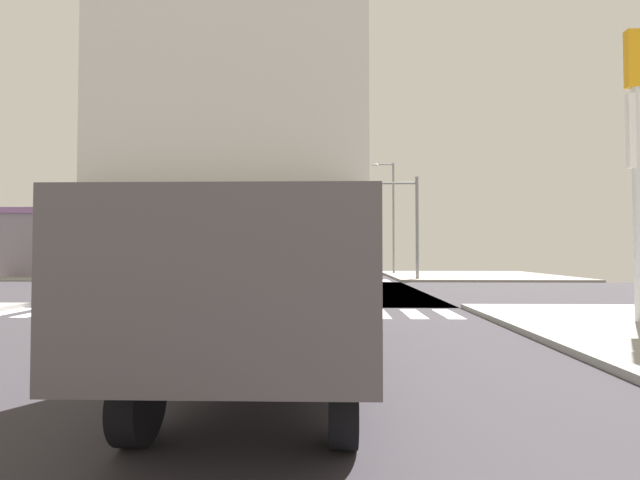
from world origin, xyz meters
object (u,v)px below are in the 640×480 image
(traffic_signal_mast, at_px, (372,204))
(sedan_queued_3, at_px, (265,257))
(box_truck_leading_1, at_px, (272,200))
(sedan_crossing_2, at_px, (294,257))
(bank_building, at_px, (89,244))
(sedan_nearside_1, at_px, (290,258))
(pickup_farside_1, at_px, (279,257))
(street_lamp, at_px, (391,209))
(pickup_trailing_2, at_px, (267,259))

(traffic_signal_mast, relative_size, sedan_queued_3, 1.68)
(box_truck_leading_1, bearing_deg, sedan_queued_3, 98.65)
(traffic_signal_mast, bearing_deg, sedan_crossing_2, 103.69)
(sedan_queued_3, bearing_deg, bank_building, 57.24)
(sedan_nearside_1, height_order, pickup_farside_1, pickup_farside_1)
(bank_building, bearing_deg, sedan_queued_3, 57.24)
(bank_building, xyz_separation_m, pickup_farside_1, (14.48, 6.68, -1.13))
(sedan_nearside_1, bearing_deg, sedan_crossing_2, -90.00)
(street_lamp, xyz_separation_m, pickup_farside_1, (-9.57, 6.55, -3.92))
(street_lamp, relative_size, box_truck_leading_1, 1.23)
(sedan_crossing_2, bearing_deg, sedan_queued_3, 60.88)
(sedan_nearside_1, bearing_deg, sedan_queued_3, -17.28)
(street_lamp, bearing_deg, sedan_queued_3, 125.36)
(sedan_crossing_2, height_order, box_truck_leading_1, box_truck_leading_1)
(street_lamp, height_order, sedan_nearside_1, street_lamp)
(sedan_crossing_2, bearing_deg, box_truck_leading_1, 94.45)
(bank_building, relative_size, pickup_trailing_2, 2.65)
(pickup_farside_1, distance_m, sedan_crossing_2, 16.55)
(pickup_trailing_2, bearing_deg, street_lamp, -170.50)
(bank_building, distance_m, sedan_queued_3, 21.27)
(street_lamp, bearing_deg, traffic_signal_mast, -106.34)
(pickup_farside_1, bearing_deg, pickup_trailing_2, 90.00)
(bank_building, xyz_separation_m, sedan_crossing_2, (14.48, 23.24, -1.30))
(sedan_queued_3, bearing_deg, sedan_nearside_1, 162.72)
(traffic_signal_mast, distance_m, box_truck_leading_1, 21.34)
(sedan_crossing_2, bearing_deg, street_lamp, 112.50)
(box_truck_leading_1, relative_size, pickup_trailing_2, 1.41)
(bank_building, bearing_deg, street_lamp, 0.32)
(street_lamp, relative_size, sedan_nearside_1, 2.05)
(street_lamp, relative_size, sedan_queued_3, 2.05)
(pickup_farside_1, distance_m, box_truck_leading_1, 35.09)
(traffic_signal_mast, height_order, street_lamp, street_lamp)
(street_lamp, distance_m, bank_building, 24.22)
(traffic_signal_mast, height_order, bank_building, traffic_signal_mast)
(street_lamp, xyz_separation_m, sedan_nearside_1, (-9.57, 16.78, -4.10))
(sedan_nearside_1, bearing_deg, pickup_trailing_2, 90.00)
(sedan_nearside_1, distance_m, box_truck_leading_1, 45.27)
(pickup_farside_1, bearing_deg, street_lamp, 145.60)
(traffic_signal_mast, distance_m, sedan_nearside_1, 25.51)
(sedan_nearside_1, bearing_deg, traffic_signal_mast, 107.08)
(sedan_nearside_1, bearing_deg, box_truck_leading_1, 95.07)
(sedan_nearside_1, distance_m, sedan_queued_3, 3.14)
(box_truck_leading_1, bearing_deg, sedan_crossing_2, 94.45)
(sedan_crossing_2, relative_size, sedan_queued_3, 1.00)
(bank_building, distance_m, pickup_farside_1, 15.99)
(traffic_signal_mast, relative_size, sedan_crossing_2, 1.68)
(sedan_queued_3, relative_size, pickup_trailing_2, 0.84)
(street_lamp, bearing_deg, sedan_crossing_2, 112.50)
(street_lamp, distance_m, pickup_trailing_2, 10.47)
(pickup_farside_1, xyz_separation_m, sedan_crossing_2, (0.00, 16.55, -0.17))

